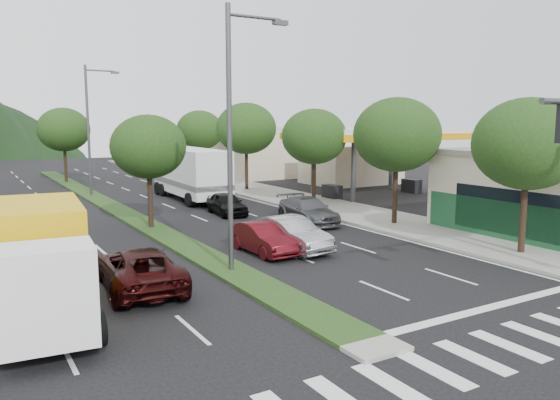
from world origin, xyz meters
TOP-DOWN VIEW (x-y plane):
  - ground at (0.00, 0.00)m, footprint 160.00×160.00m
  - sidewalk_right at (12.50, 25.00)m, footprint 5.00×90.00m
  - median at (0.00, 28.00)m, footprint 1.60×56.00m
  - crosswalk at (0.00, -2.00)m, footprint 19.00×2.20m
  - gas_canopy at (19.00, 22.00)m, footprint 12.20×8.20m
  - bldg_right_far at (19.50, 44.00)m, footprint 10.00×16.00m
  - tree_r_a at (12.00, 4.00)m, footprint 4.60×4.60m
  - tree_r_b at (12.00, 12.00)m, footprint 4.80×4.80m
  - tree_r_c at (12.00, 20.00)m, footprint 4.40×4.40m
  - tree_r_d at (12.00, 30.00)m, footprint 5.00×5.00m
  - tree_r_e at (12.00, 40.00)m, footprint 4.60×4.60m
  - tree_med_near at (0.00, 18.00)m, footprint 4.00×4.00m
  - tree_med_far at (0.00, 44.00)m, footprint 4.80×4.80m
  - streetlight_near at (0.21, 8.00)m, footprint 2.60×0.25m
  - streetlight_mid at (0.21, 33.00)m, footprint 2.60×0.25m
  - sedan_silver at (3.87, 9.91)m, footprint 1.99×4.70m
  - suv_maroon at (-3.66, 7.66)m, footprint 2.90×5.48m
  - car_queue_a at (5.47, 20.05)m, footprint 1.97×4.19m
  - car_queue_b at (8.23, 15.05)m, footprint 2.62×5.26m
  - car_queue_c at (2.54, 10.05)m, footprint 1.54×4.12m
  - car_queue_d at (6.22, 25.05)m, footprint 2.62×4.77m
  - box_truck at (-6.95, 6.10)m, footprint 3.19×7.05m
  - motorhome at (6.07, 27.55)m, footprint 3.41×9.93m

SIDE VIEW (x-z plane):
  - ground at x=0.00m, z-range 0.00..0.00m
  - crosswalk at x=0.00m, z-range 0.00..0.01m
  - median at x=0.00m, z-range 0.00..0.12m
  - sidewalk_right at x=12.50m, z-range 0.00..0.15m
  - car_queue_d at x=6.22m, z-range 0.00..1.27m
  - car_queue_c at x=2.54m, z-range 0.00..1.35m
  - car_queue_a at x=5.47m, z-range 0.00..1.39m
  - suv_maroon at x=-3.66m, z-range 0.00..1.47m
  - car_queue_b at x=8.23m, z-range 0.00..1.47m
  - sedan_silver at x=3.87m, z-range 0.00..1.51m
  - box_truck at x=-6.95m, z-range -0.09..3.29m
  - motorhome at x=6.07m, z-range 0.12..3.89m
  - bldg_right_far at x=19.50m, z-range 0.00..5.20m
  - tree_med_near at x=0.00m, z-range 1.42..7.44m
  - gas_canopy at x=19.00m, z-range 2.02..7.27m
  - tree_r_c at x=12.00m, z-range 1.51..7.99m
  - tree_r_a at x=12.00m, z-range 1.50..8.14m
  - tree_r_e at x=12.00m, z-range 1.54..8.25m
  - tree_med_far at x=0.00m, z-range 1.54..8.47m
  - tree_r_b at x=12.00m, z-range 1.57..8.50m
  - tree_r_d at x=12.00m, z-range 1.60..8.76m
  - streetlight_near at x=0.21m, z-range 0.58..10.58m
  - streetlight_mid at x=0.21m, z-range 0.58..10.58m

